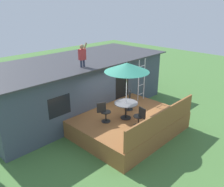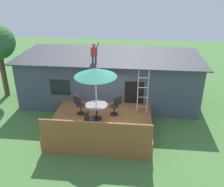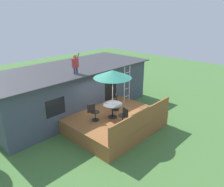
{
  "view_description": "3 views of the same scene",
  "coord_description": "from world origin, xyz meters",
  "px_view_note": "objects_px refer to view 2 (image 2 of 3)",
  "views": [
    {
      "loc": [
        -7.52,
        -6.41,
        5.7
      ],
      "look_at": [
        0.3,
        1.19,
        1.46
      ],
      "focal_mm": 38.15,
      "sensor_mm": 36.0,
      "label": 1
    },
    {
      "loc": [
        1.56,
        -10.33,
        6.95
      ],
      "look_at": [
        0.4,
        0.85,
        1.67
      ],
      "focal_mm": 40.08,
      "sensor_mm": 36.0,
      "label": 2
    },
    {
      "loc": [
        -7.68,
        -7.18,
        6.0
      ],
      "look_at": [
        0.4,
        0.45,
        1.8
      ],
      "focal_mm": 34.71,
      "sensor_mm": 36.0,
      "label": 3
    }
  ],
  "objects_px": {
    "patio_chair_near": "(88,120)",
    "patio_chair_left": "(79,105)",
    "patio_umbrella": "(95,72)",
    "step_ladder": "(143,92)",
    "patio_chair_right": "(115,106)",
    "patio_table": "(97,108)",
    "person_figure": "(94,51)"
  },
  "relations": [
    {
      "from": "patio_table",
      "to": "patio_umbrella",
      "type": "xyz_separation_m",
      "value": [
        0.0,
        0.0,
        1.76
      ]
    },
    {
      "from": "patio_umbrella",
      "to": "patio_table",
      "type": "bearing_deg",
      "value": -153.43
    },
    {
      "from": "patio_umbrella",
      "to": "person_figure",
      "type": "bearing_deg",
      "value": 100.75
    },
    {
      "from": "patio_umbrella",
      "to": "patio_chair_right",
      "type": "distance_m",
      "value": 2.14
    },
    {
      "from": "patio_umbrella",
      "to": "person_figure",
      "type": "relative_size",
      "value": 2.29
    },
    {
      "from": "patio_table",
      "to": "patio_umbrella",
      "type": "height_order",
      "value": "patio_umbrella"
    },
    {
      "from": "patio_umbrella",
      "to": "patio_chair_left",
      "type": "distance_m",
      "value": 2.15
    },
    {
      "from": "step_ladder",
      "to": "patio_chair_right",
      "type": "xyz_separation_m",
      "value": [
        -1.29,
        -0.29,
        -0.64
      ]
    },
    {
      "from": "patio_table",
      "to": "person_figure",
      "type": "bearing_deg",
      "value": 100.75
    },
    {
      "from": "person_figure",
      "to": "patio_table",
      "type": "bearing_deg",
      "value": -79.25
    },
    {
      "from": "patio_umbrella",
      "to": "step_ladder",
      "type": "distance_m",
      "value": 2.6
    },
    {
      "from": "patio_umbrella",
      "to": "patio_chair_left",
      "type": "bearing_deg",
      "value": 154.86
    },
    {
      "from": "patio_chair_left",
      "to": "patio_chair_right",
      "type": "relative_size",
      "value": 1.0
    },
    {
      "from": "patio_chair_left",
      "to": "patio_table",
      "type": "bearing_deg",
      "value": -0.0
    },
    {
      "from": "patio_chair_left",
      "to": "patio_chair_near",
      "type": "distance_m",
      "value": 1.55
    },
    {
      "from": "patio_chair_right",
      "to": "person_figure",
      "type": "bearing_deg",
      "value": -86.65
    },
    {
      "from": "patio_umbrella",
      "to": "patio_chair_near",
      "type": "relative_size",
      "value": 2.76
    },
    {
      "from": "patio_table",
      "to": "patio_chair_near",
      "type": "relative_size",
      "value": 1.13
    },
    {
      "from": "patio_chair_right",
      "to": "patio_chair_near",
      "type": "height_order",
      "value": "same"
    },
    {
      "from": "step_ladder",
      "to": "patio_chair_left",
      "type": "height_order",
      "value": "step_ladder"
    },
    {
      "from": "patio_chair_right",
      "to": "patio_chair_left",
      "type": "bearing_deg",
      "value": -28.93
    },
    {
      "from": "step_ladder",
      "to": "patio_chair_right",
      "type": "bearing_deg",
      "value": -167.45
    },
    {
      "from": "patio_chair_left",
      "to": "patio_chair_right",
      "type": "xyz_separation_m",
      "value": [
        1.76,
        0.09,
        0.0
      ]
    },
    {
      "from": "step_ladder",
      "to": "patio_table",
      "type": "bearing_deg",
      "value": -159.11
    },
    {
      "from": "person_figure",
      "to": "patio_chair_right",
      "type": "distance_m",
      "value": 3.11
    },
    {
      "from": "patio_chair_near",
      "to": "patio_chair_left",
      "type": "bearing_deg",
      "value": 40.0
    },
    {
      "from": "step_ladder",
      "to": "patio_chair_near",
      "type": "bearing_deg",
      "value": -143.16
    },
    {
      "from": "person_figure",
      "to": "patio_chair_right",
      "type": "relative_size",
      "value": 1.21
    },
    {
      "from": "person_figure",
      "to": "step_ladder",
      "type": "bearing_deg",
      "value": -30.73
    },
    {
      "from": "patio_table",
      "to": "step_ladder",
      "type": "distance_m",
      "value": 2.34
    },
    {
      "from": "step_ladder",
      "to": "patio_chair_near",
      "type": "distance_m",
      "value": 3.0
    },
    {
      "from": "step_ladder",
      "to": "person_figure",
      "type": "height_order",
      "value": "person_figure"
    }
  ]
}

